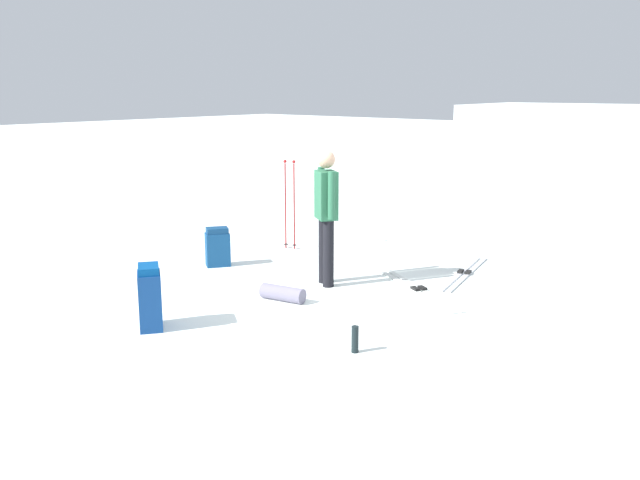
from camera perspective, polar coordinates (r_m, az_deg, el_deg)
ground_plane at (r=8.34m, az=0.00°, el=-4.70°), size 80.00×80.00×0.00m
skier_standing at (r=8.64m, az=0.51°, el=2.43°), size 0.48×0.37×1.70m
ski_pair_near at (r=8.66m, az=8.11°, el=-4.08°), size 1.73×1.08×0.05m
ski_pair_far at (r=9.52m, az=11.75°, el=-2.69°), size 0.61×1.88×0.05m
backpack_large_dark at (r=9.80m, az=-8.40°, el=-0.59°), size 0.37×0.40×0.55m
backpack_bright at (r=7.41m, az=-13.79°, el=-4.62°), size 0.43×0.40×0.68m
ski_poles_planted_near at (r=10.66m, az=-2.50°, el=3.30°), size 0.21×0.11×1.38m
sleeping_mat_rolled at (r=8.18m, az=-3.09°, el=-4.39°), size 0.57×0.28×0.18m
thermos_bottle at (r=6.63m, az=2.89°, el=-8.14°), size 0.07×0.07×0.26m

